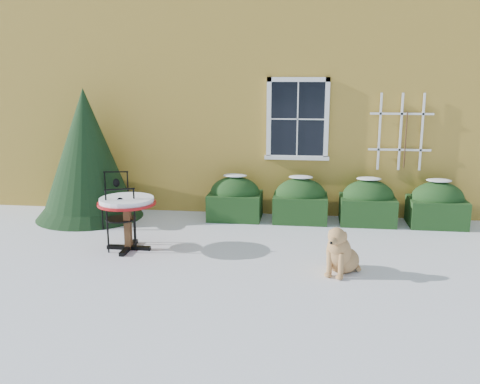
# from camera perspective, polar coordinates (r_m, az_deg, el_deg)

# --- Properties ---
(ground) EXTENTS (80.00, 80.00, 0.00)m
(ground) POSITION_cam_1_polar(r_m,az_deg,el_deg) (8.35, -0.89, -7.54)
(ground) COLOR white
(ground) RESTS_ON ground
(house) EXTENTS (12.40, 8.40, 6.40)m
(house) POSITION_cam_1_polar(r_m,az_deg,el_deg) (14.80, 3.07, 13.92)
(house) COLOR gold
(house) RESTS_ON ground
(hedge_row) EXTENTS (4.95, 0.80, 0.91)m
(hedge_row) POSITION_cam_1_polar(r_m,az_deg,el_deg) (10.61, 9.96, -1.06)
(hedge_row) COLOR black
(hedge_row) RESTS_ON ground
(evergreen_shrub) EXTENTS (2.14, 2.14, 2.59)m
(evergreen_shrub) POSITION_cam_1_polar(r_m,az_deg,el_deg) (11.13, -15.96, 2.64)
(evergreen_shrub) COLOR black
(evergreen_shrub) RESTS_ON ground
(bistro_table) EXTENTS (0.95, 0.95, 0.88)m
(bistro_table) POSITION_cam_1_polar(r_m,az_deg,el_deg) (8.93, -11.98, -1.53)
(bistro_table) COLOR black
(bistro_table) RESTS_ON ground
(patio_chair_near) EXTENTS (0.61, 0.60, 1.06)m
(patio_chair_near) POSITION_cam_1_polar(r_m,az_deg,el_deg) (9.07, -12.60, -2.68)
(patio_chair_near) COLOR black
(patio_chair_near) RESTS_ON ground
(patio_chair_far) EXTENTS (0.54, 0.54, 1.04)m
(patio_chair_far) POSITION_cam_1_polar(r_m,az_deg,el_deg) (10.42, -13.12, -0.79)
(patio_chair_far) COLOR black
(patio_chair_far) RESTS_ON ground
(dog) EXTENTS (0.65, 0.81, 0.76)m
(dog) POSITION_cam_1_polar(r_m,az_deg,el_deg) (7.95, 10.64, -6.49)
(dog) COLOR tan
(dog) RESTS_ON ground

